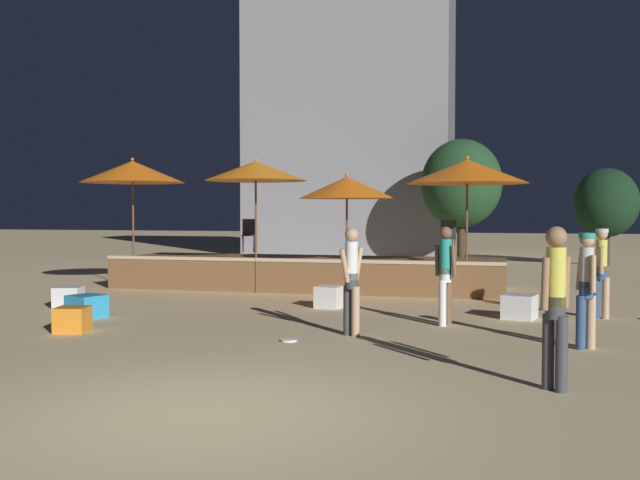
% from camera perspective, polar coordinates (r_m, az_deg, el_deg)
% --- Properties ---
extents(ground_plane, '(120.00, 120.00, 0.00)m').
position_cam_1_polar(ground_plane, '(7.05, -9.32, -13.57)').
color(ground_plane, '#D1B784').
extents(wooden_deck, '(9.68, 2.89, 0.83)m').
position_cam_1_polar(wooden_deck, '(18.05, -0.89, -2.64)').
color(wooden_deck, brown).
rests_on(wooden_deck, ground).
extents(patio_umbrella_0, '(2.66, 2.66, 3.15)m').
position_cam_1_polar(patio_umbrella_0, '(15.99, 11.69, 5.38)').
color(patio_umbrella_0, brown).
rests_on(patio_umbrella_0, ground).
extents(patio_umbrella_1, '(2.42, 2.42, 3.19)m').
position_cam_1_polar(patio_umbrella_1, '(16.93, -5.17, 5.51)').
color(patio_umbrella_1, brown).
rests_on(patio_umbrella_1, ground).
extents(patio_umbrella_2, '(2.19, 2.19, 2.80)m').
position_cam_1_polar(patio_umbrella_2, '(16.28, 2.16, 4.20)').
color(patio_umbrella_2, brown).
rests_on(patio_umbrella_2, ground).
extents(patio_umbrella_3, '(2.56, 2.56, 3.27)m').
position_cam_1_polar(patio_umbrella_3, '(18.41, -14.76, 5.29)').
color(patio_umbrella_3, brown).
rests_on(patio_umbrella_3, ground).
extents(cube_seat_1, '(0.57, 0.57, 0.40)m').
position_cam_1_polar(cube_seat_1, '(12.12, -19.20, -6.02)').
color(cube_seat_1, orange).
rests_on(cube_seat_1, ground).
extents(cube_seat_2, '(0.64, 0.64, 0.42)m').
position_cam_1_polar(cube_seat_2, '(15.21, -19.49, -4.33)').
color(cube_seat_2, white).
rests_on(cube_seat_2, ground).
extents(cube_seat_3, '(0.71, 0.71, 0.41)m').
position_cam_1_polar(cube_seat_3, '(13.64, -18.17, -5.06)').
color(cube_seat_3, '#2D9EDB').
rests_on(cube_seat_3, ground).
extents(cube_seat_4, '(0.56, 0.56, 0.43)m').
position_cam_1_polar(cube_seat_4, '(14.30, 0.76, -4.57)').
color(cube_seat_4, white).
rests_on(cube_seat_4, ground).
extents(cube_seat_5, '(0.67, 0.67, 0.44)m').
position_cam_1_polar(cube_seat_5, '(13.34, 15.67, -5.15)').
color(cube_seat_5, white).
rests_on(cube_seat_5, ground).
extents(person_0, '(0.36, 0.39, 1.77)m').
position_cam_1_polar(person_0, '(8.04, 18.32, -4.65)').
color(person_0, '#3F3F47').
rests_on(person_0, ground).
extents(person_1, '(0.42, 0.29, 1.67)m').
position_cam_1_polar(person_1, '(12.19, 10.00, -2.57)').
color(person_1, white).
rests_on(person_1, ground).
extents(person_2, '(0.32, 0.51, 1.67)m').
position_cam_1_polar(person_2, '(11.03, 2.54, -3.05)').
color(person_2, '#3F3F47').
rests_on(person_2, ground).
extents(person_3, '(0.28, 0.43, 1.63)m').
position_cam_1_polar(person_3, '(10.62, 20.53, -3.37)').
color(person_3, '#2D4C7F').
rests_on(person_3, ground).
extents(person_4, '(0.29, 0.53, 1.62)m').
position_cam_1_polar(person_4, '(13.76, 21.59, -2.16)').
color(person_4, '#2D4C7F').
rests_on(person_4, ground).
extents(bistro_chair_0, '(0.42, 0.42, 0.90)m').
position_cam_1_polar(bistro_chair_0, '(19.47, -5.72, 0.64)').
color(bistro_chair_0, '#2D3338').
rests_on(bistro_chair_0, wooden_deck).
extents(bistro_chair_1, '(0.40, 0.40, 0.90)m').
position_cam_1_polar(bistro_chair_1, '(16.98, 10.19, 0.38)').
color(bistro_chair_1, '#2D3338').
rests_on(bistro_chair_1, wooden_deck).
extents(frisbee_disc, '(0.24, 0.24, 0.03)m').
position_cam_1_polar(frisbee_disc, '(10.66, -2.51, -8.02)').
color(frisbee_disc, white).
rests_on(frisbee_disc, ground).
extents(background_tree_0, '(2.97, 2.97, 4.62)m').
position_cam_1_polar(background_tree_0, '(27.06, 11.25, 4.46)').
color(background_tree_0, '#3D2B1C').
rests_on(background_tree_0, ground).
extents(background_tree_1, '(2.23, 2.23, 3.47)m').
position_cam_1_polar(background_tree_1, '(27.20, 21.93, 2.76)').
color(background_tree_1, '#3D2B1C').
rests_on(background_tree_1, ground).
extents(distant_building, '(8.85, 4.00, 11.98)m').
position_cam_1_polar(distant_building, '(31.91, 2.43, 9.59)').
color(distant_building, gray).
rests_on(distant_building, ground).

